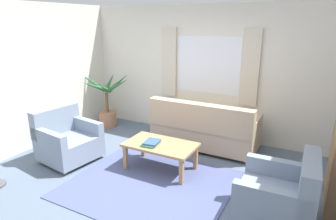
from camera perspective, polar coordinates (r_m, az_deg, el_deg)
ground_plane at (r=4.38m, az=-3.49°, el=-14.29°), size 6.24×6.24×0.00m
wall_back at (r=5.86m, az=7.93°, el=7.32°), size 5.32×0.12×2.60m
wall_left at (r=5.71m, az=-27.31°, el=5.31°), size 0.12×4.40×2.60m
window_with_curtains at (r=5.76m, az=7.70°, el=8.67°), size 1.98×0.07×1.40m
area_rug at (r=4.37m, az=-3.49°, el=-14.22°), size 2.25×1.98×0.01m
couch at (r=5.40m, az=6.99°, el=-3.77°), size 1.90×0.82×0.92m
armchair_left at (r=5.21m, az=-19.17°, el=-5.58°), size 0.93×0.94×0.88m
armchair_right at (r=3.69m, az=21.07°, el=-15.63°), size 0.85×0.86×0.88m
coffee_table at (r=4.60m, az=-1.47°, el=-7.25°), size 1.10×0.64×0.44m
book_stack_on_table at (r=4.54m, az=-3.30°, el=-6.42°), size 0.26×0.32×0.06m
potted_plant at (r=6.58m, az=-11.85°, el=0.96°), size 1.19×1.05×1.21m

